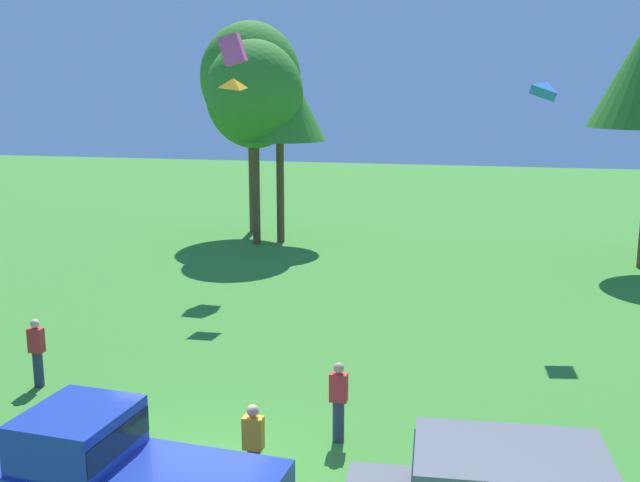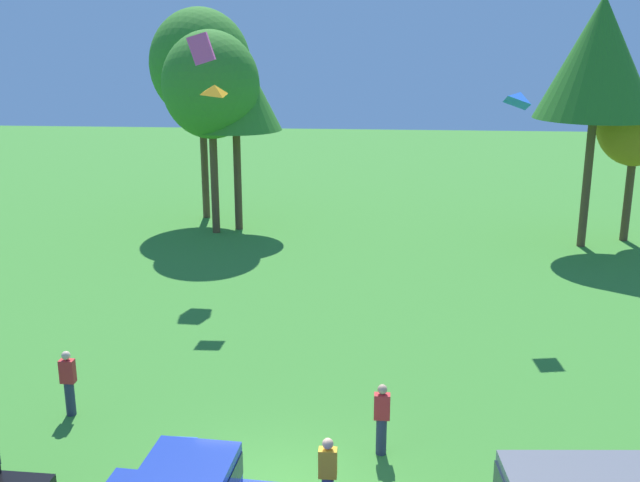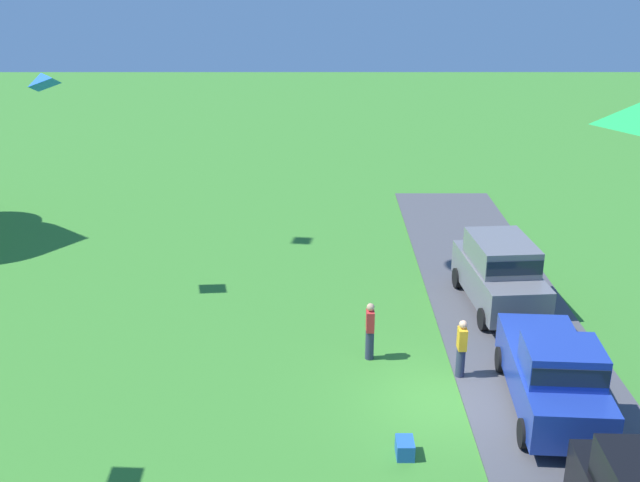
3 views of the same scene
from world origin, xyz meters
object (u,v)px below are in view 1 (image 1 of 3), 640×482
object	(u,v)px
person_watching_sky	(37,352)
person_on_lawn	(339,401)
car_pickup_far_end	(114,480)
tree_far_left	(279,94)
kite_box_high_left	(233,50)
kite_diamond_high_right	(547,88)
cooler_box	(130,421)
tree_left_of_center	(254,95)
person_beside_suv	(254,449)
tree_lone_near	(251,78)
kite_diamond_over_trees	(233,83)

from	to	relation	value
person_watching_sky	person_on_lawn	distance (m)	7.81
car_pickup_far_end	tree_far_left	distance (m)	24.88
tree_far_left	kite_box_high_left	bearing A→B (deg)	-90.87
car_pickup_far_end	kite_diamond_high_right	xyz separation A→B (m)	(7.01, 14.10, 6.05)
cooler_box	tree_left_of_center	bearing A→B (deg)	100.18
car_pickup_far_end	person_beside_suv	world-z (taller)	car_pickup_far_end
tree_lone_near	kite_diamond_high_right	bearing A→B (deg)	-41.77
tree_lone_near	person_watching_sky	bearing A→B (deg)	-86.36
person_beside_suv	tree_left_of_center	world-z (taller)	tree_left_of_center
kite_diamond_over_trees	kite_diamond_high_right	distance (m)	10.14
car_pickup_far_end	tree_far_left	xyz separation A→B (m)	(-4.22, 23.82, 5.81)
tree_lone_near	tree_far_left	distance (m)	3.12
kite_box_high_left	tree_lone_near	bearing A→B (deg)	103.98
tree_left_of_center	cooler_box	bearing A→B (deg)	-79.82
car_pickup_far_end	tree_lone_near	distance (m)	27.55
car_pickup_far_end	person_watching_sky	size ratio (longest dim) A/B	2.99
car_pickup_far_end	person_beside_suv	distance (m)	2.56
person_on_lawn	car_pickup_far_end	bearing A→B (deg)	-122.30
car_pickup_far_end	tree_far_left	bearing A→B (deg)	100.04
tree_left_of_center	kite_diamond_over_trees	xyz separation A→B (m)	(2.06, -8.49, 0.46)
tree_left_of_center	kite_diamond_over_trees	size ratio (longest dim) A/B	11.49
tree_lone_near	cooler_box	world-z (taller)	tree_lone_near
person_beside_suv	tree_lone_near	size ratio (longest dim) A/B	0.16
person_on_lawn	kite_box_high_left	size ratio (longest dim) A/B	1.61
tree_left_of_center	kite_box_high_left	distance (m)	5.52
kite_diamond_over_trees	person_watching_sky	bearing A→B (deg)	-101.70
cooler_box	kite_diamond_high_right	size ratio (longest dim) A/B	0.70
tree_left_of_center	kite_diamond_high_right	world-z (taller)	tree_left_of_center
tree_far_left	kite_diamond_high_right	size ratio (longest dim) A/B	11.43
person_watching_sky	cooler_box	bearing A→B (deg)	-27.04
tree_far_left	kite_box_high_left	distance (m)	6.13
person_on_lawn	kite_diamond_high_right	bearing A→B (deg)	66.35
tree_far_left	kite_diamond_over_trees	bearing A→B (deg)	-83.16
person_watching_sky	kite_diamond_high_right	world-z (taller)	kite_diamond_high_right
tree_left_of_center	person_on_lawn	bearing A→B (deg)	-67.24
person_beside_suv	tree_far_left	xyz separation A→B (m)	(-5.89, 21.89, 6.04)
kite_diamond_over_trees	kite_diamond_high_right	size ratio (longest dim) A/B	1.02
tree_far_left	kite_diamond_high_right	bearing A→B (deg)	-40.89
person_watching_sky	tree_far_left	xyz separation A→B (m)	(0.79, 18.37, 6.04)
person_watching_sky	tree_left_of_center	distance (m)	18.64
cooler_box	kite_diamond_over_trees	distance (m)	13.06
person_on_lawn	tree_far_left	world-z (taller)	tree_far_left
person_watching_sky	kite_diamond_over_trees	distance (m)	11.36
person_on_lawn	cooler_box	distance (m)	4.50
person_watching_sky	tree_lone_near	bearing A→B (deg)	93.64
tree_far_left	car_pickup_far_end	bearing A→B (deg)	-79.96
person_watching_sky	kite_diamond_high_right	bearing A→B (deg)	35.74
person_on_lawn	tree_left_of_center	xyz separation A→B (m)	(-7.89, 18.81, 6.00)
tree_left_of_center	kite_box_high_left	bearing A→B (deg)	-80.46
kite_diamond_over_trees	cooler_box	bearing A→B (deg)	-82.60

